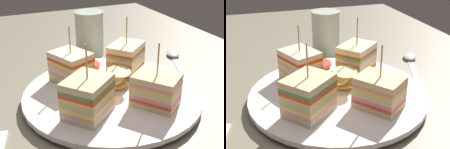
# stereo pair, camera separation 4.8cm
# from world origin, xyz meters

# --- Properties ---
(ground_plane) EXTENTS (1.27, 0.77, 0.02)m
(ground_plane) POSITION_xyz_m (0.00, 0.00, -0.01)
(ground_plane) COLOR #776E5B
(plate) EXTENTS (0.29, 0.29, 0.01)m
(plate) POSITION_xyz_m (0.00, 0.00, 0.01)
(plate) COLOR white
(plate) RESTS_ON ground_plane
(sandwich_wedge_0) EXTENTS (0.08, 0.08, 0.11)m
(sandwich_wedge_0) POSITION_xyz_m (-0.06, 0.05, 0.04)
(sandwich_wedge_0) COLOR beige
(sandwich_wedge_0) RESTS_ON plate
(sandwich_wedge_1) EXTENTS (0.08, 0.07, 0.10)m
(sandwich_wedge_1) POSITION_xyz_m (-0.06, -0.05, 0.04)
(sandwich_wedge_1) COLOR #E8BD8A
(sandwich_wedge_1) RESTS_ON plate
(sandwich_wedge_2) EXTENTS (0.08, 0.08, 0.11)m
(sandwich_wedge_2) POSITION_xyz_m (0.05, -0.06, 0.04)
(sandwich_wedge_2) COLOR beige
(sandwich_wedge_2) RESTS_ON plate
(sandwich_wedge_3) EXTENTS (0.08, 0.08, 0.10)m
(sandwich_wedge_3) POSITION_xyz_m (0.06, 0.04, 0.04)
(sandwich_wedge_3) COLOR beige
(sandwich_wedge_3) RESTS_ON plate
(chip_pile) EXTENTS (0.08, 0.07, 0.04)m
(chip_pile) POSITION_xyz_m (-0.02, 0.00, 0.03)
(chip_pile) COLOR #E0BE6B
(chip_pile) RESTS_ON plate
(salad_garnish) EXTENTS (0.06, 0.07, 0.01)m
(salad_garnish) POSITION_xyz_m (-0.11, -0.01, 0.02)
(salad_garnish) COLOR #62AE4D
(salad_garnish) RESTS_ON plate
(spoon) EXTENTS (0.14, 0.07, 0.01)m
(spoon) POSITION_xyz_m (-0.10, 0.19, 0.00)
(spoon) COLOR silver
(spoon) RESTS_ON ground_plane
(drinking_glass) EXTENTS (0.06, 0.06, 0.10)m
(drinking_glass) POSITION_xyz_m (-0.21, 0.04, 0.04)
(drinking_glass) COLOR silver
(drinking_glass) RESTS_ON ground_plane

